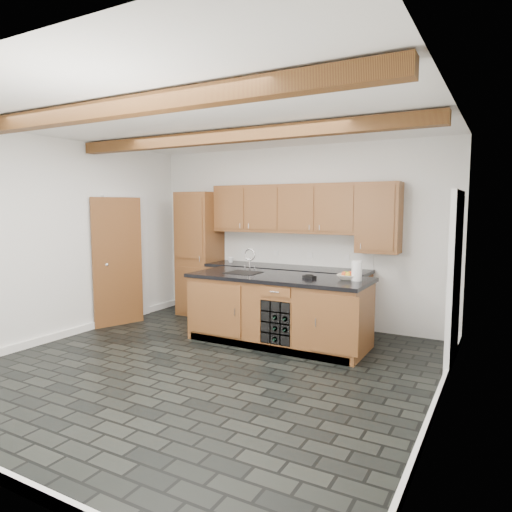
{
  "coord_description": "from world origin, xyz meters",
  "views": [
    {
      "loc": [
        2.98,
        -4.17,
        1.85
      ],
      "look_at": [
        0.23,
        0.8,
        1.24
      ],
      "focal_mm": 32.0,
      "sensor_mm": 36.0,
      "label": 1
    }
  ],
  "objects_px": {
    "fruit_bowl": "(348,277)",
    "paper_towel": "(357,271)",
    "island": "(278,310)",
    "kitchen_scale": "(309,277)"
  },
  "relations": [
    {
      "from": "fruit_bowl",
      "to": "paper_towel",
      "type": "xyz_separation_m",
      "value": [
        0.13,
        -0.05,
        0.09
      ]
    },
    {
      "from": "island",
      "to": "paper_towel",
      "type": "height_order",
      "value": "paper_towel"
    },
    {
      "from": "kitchen_scale",
      "to": "fruit_bowl",
      "type": "xyz_separation_m",
      "value": [
        0.46,
        0.16,
        0.01
      ]
    },
    {
      "from": "paper_towel",
      "to": "island",
      "type": "bearing_deg",
      "value": -174.76
    },
    {
      "from": "island",
      "to": "paper_towel",
      "type": "distance_m",
      "value": 1.2
    },
    {
      "from": "fruit_bowl",
      "to": "paper_towel",
      "type": "distance_m",
      "value": 0.16
    },
    {
      "from": "kitchen_scale",
      "to": "paper_towel",
      "type": "xyz_separation_m",
      "value": [
        0.59,
        0.12,
        0.1
      ]
    },
    {
      "from": "island",
      "to": "kitchen_scale",
      "type": "distance_m",
      "value": 0.67
    },
    {
      "from": "fruit_bowl",
      "to": "paper_towel",
      "type": "relative_size",
      "value": 1.08
    },
    {
      "from": "island",
      "to": "fruit_bowl",
      "type": "height_order",
      "value": "fruit_bowl"
    }
  ]
}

